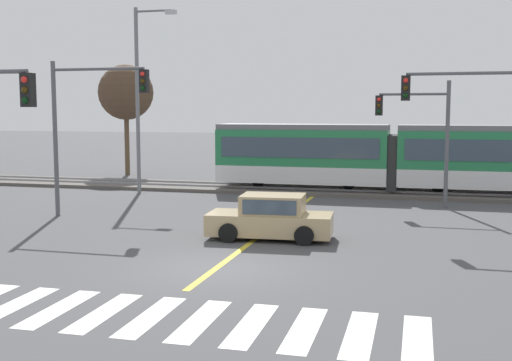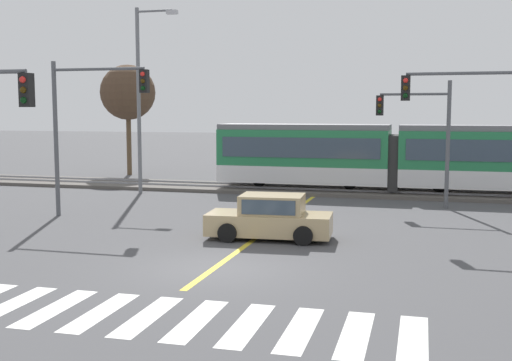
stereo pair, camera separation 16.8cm
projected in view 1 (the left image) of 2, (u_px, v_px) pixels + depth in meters
ground_plane at (216, 268)px, 17.76m from camera, size 200.00×200.00×0.00m
track_bed at (319, 190)px, 34.26m from camera, size 120.00×4.00×0.18m
rail_near at (317, 189)px, 33.55m from camera, size 120.00×0.08×0.10m
rail_far at (321, 186)px, 34.93m from camera, size 120.00×0.08×0.10m
light_rail_tram at (393, 155)px, 33.04m from camera, size 18.50×2.64×3.43m
crosswalk_stripe_2 at (15, 305)px, 14.43m from camera, size 0.60×2.81×0.01m
crosswalk_stripe_3 at (59, 309)px, 14.16m from camera, size 0.60×2.81×0.01m
crosswalk_stripe_4 at (104, 312)px, 13.89m from camera, size 0.60×2.81×0.01m
crosswalk_stripe_5 at (151, 316)px, 13.62m from camera, size 0.60×2.81×0.01m
crosswalk_stripe_6 at (200, 321)px, 13.35m from camera, size 0.60×2.81×0.01m
crosswalk_stripe_7 at (251, 325)px, 13.08m from camera, size 0.60×2.81×0.01m
crosswalk_stripe_8 at (304, 329)px, 12.81m from camera, size 0.60×2.81×0.01m
crosswalk_stripe_9 at (360, 334)px, 12.55m from camera, size 0.60×2.81×0.01m
crosswalk_stripe_10 at (418, 339)px, 12.28m from camera, size 0.60×2.81×0.01m
lane_centre_line at (271, 227)px, 23.94m from camera, size 0.20×17.51×0.01m
sedan_crossing at (270, 219)px, 21.75m from camera, size 4.32×2.16×1.52m
traffic_light_mid_left at (85, 113)px, 25.71m from camera, size 4.25×0.38×6.33m
traffic_light_mid_right at (479, 119)px, 22.56m from camera, size 4.25×0.38×6.07m
traffic_light_far_right at (422, 126)px, 28.54m from camera, size 3.25×0.38×5.65m
street_lamp_west at (141, 90)px, 33.12m from camera, size 2.31×0.28×9.57m
bare_tree_far_west at (126, 93)px, 42.62m from camera, size 3.66×3.66×7.36m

